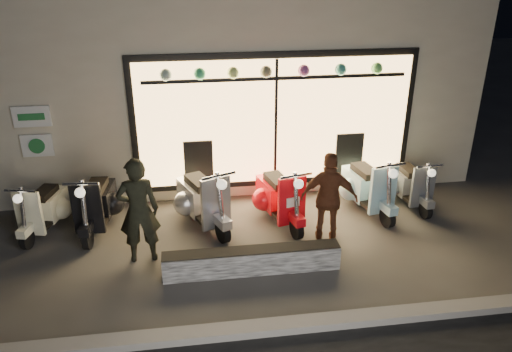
{
  "coord_description": "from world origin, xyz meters",
  "views": [
    {
      "loc": [
        -0.87,
        -7.02,
        4.51
      ],
      "look_at": [
        0.23,
        0.6,
        1.05
      ],
      "focal_mm": 35.0,
      "sensor_mm": 36.0,
      "label": 1
    }
  ],
  "objects_px": {
    "graffiti_barrier": "(252,261)",
    "woman": "(329,198)",
    "scooter_red": "(278,195)",
    "man": "(139,211)",
    "scooter_silver": "(201,198)"
  },
  "relations": [
    {
      "from": "scooter_silver",
      "to": "scooter_red",
      "type": "xyz_separation_m",
      "value": [
        1.4,
        -0.05,
        -0.02
      ]
    },
    {
      "from": "scooter_red",
      "to": "graffiti_barrier",
      "type": "bearing_deg",
      "value": -126.0
    },
    {
      "from": "man",
      "to": "graffiti_barrier",
      "type": "bearing_deg",
      "value": 155.93
    },
    {
      "from": "graffiti_barrier",
      "to": "man",
      "type": "relative_size",
      "value": 1.55
    },
    {
      "from": "man",
      "to": "scooter_silver",
      "type": "bearing_deg",
      "value": -135.84
    },
    {
      "from": "graffiti_barrier",
      "to": "woman",
      "type": "distance_m",
      "value": 1.69
    },
    {
      "from": "graffiti_barrier",
      "to": "scooter_silver",
      "type": "height_order",
      "value": "scooter_silver"
    },
    {
      "from": "scooter_silver",
      "to": "woman",
      "type": "distance_m",
      "value": 2.33
    },
    {
      "from": "scooter_red",
      "to": "woman",
      "type": "relative_size",
      "value": 0.98
    },
    {
      "from": "scooter_red",
      "to": "woman",
      "type": "height_order",
      "value": "woman"
    },
    {
      "from": "scooter_silver",
      "to": "scooter_red",
      "type": "bearing_deg",
      "value": -24.35
    },
    {
      "from": "scooter_red",
      "to": "man",
      "type": "distance_m",
      "value": 2.65
    },
    {
      "from": "man",
      "to": "woman",
      "type": "bearing_deg",
      "value": 178.25
    },
    {
      "from": "scooter_silver",
      "to": "man",
      "type": "xyz_separation_m",
      "value": [
        -0.99,
        -1.11,
        0.4
      ]
    },
    {
      "from": "graffiti_barrier",
      "to": "scooter_silver",
      "type": "relative_size",
      "value": 1.68
    }
  ]
}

